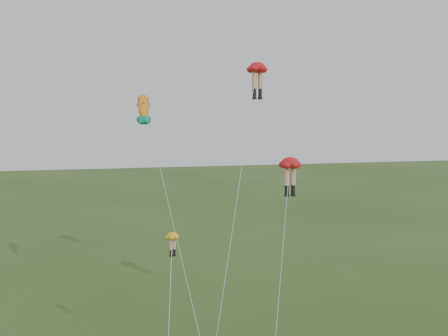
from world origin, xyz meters
name	(u,v)px	position (x,y,z in m)	size (l,w,h in m)	color
legs_kite_red_high	(257,73)	(5.60, 8.07, 18.40)	(7.47, 10.70, 19.24)	red
legs_kite_red_mid	(290,168)	(6.81, 4.75, 11.65)	(5.21, 8.12, 12.39)	red
legs_kite_yellow	(172,250)	(-2.52, -0.33, 7.77)	(1.81, 4.28, 8.70)	yellow
fish_kite	(144,108)	(-2.57, 9.36, 15.78)	(2.86, 11.84, 17.06)	yellow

